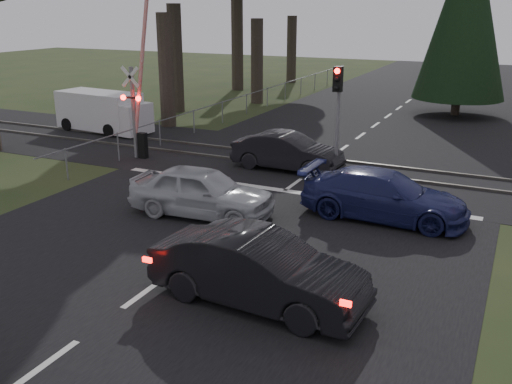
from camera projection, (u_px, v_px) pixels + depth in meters
The scene contains 15 objects.
ground at pixel (145, 292), 12.85m from camera, with size 120.00×120.00×0.00m, color #253518.
road at pixel (303, 178), 21.43m from camera, with size 14.00×100.00×0.01m, color black.
rail_corridor at pixel (321, 165), 23.15m from camera, with size 120.00×8.00×0.01m, color black.
stop_line at pixel (285, 191), 19.89m from camera, with size 13.00×0.35×0.00m, color silver.
rail_near at pixel (314, 169), 22.45m from camera, with size 120.00×0.12×0.10m, color #59544C.
rail_far at pixel (327, 159), 23.83m from camera, with size 120.00×0.12×0.10m, color #59544C.
crossing_signal at pixel (138, 110), 23.57m from camera, with size 1.62×0.38×6.96m.
traffic_signal_center at pixel (337, 102), 20.74m from camera, with size 0.32×0.48×4.10m.
conifer_tree at pixel (466, 9), 31.89m from camera, with size 5.20×5.20×11.00m.
fence_left at pixel (257, 110), 35.35m from camera, with size 0.10×36.00×1.20m, color slate, non-canonical shape.
dark_hatchback at pixel (258, 270), 12.16m from camera, with size 1.66×4.75×1.56m, color black.
silver_car at pixel (202, 192), 17.36m from camera, with size 1.80×4.48×1.53m, color #AEB2B6.
blue_sedan at pixel (384, 195), 17.13m from camera, with size 2.03×5.00×1.45m, color navy.
dark_car_far at pixel (287, 152), 22.28m from camera, with size 1.52×4.37×1.44m, color black.
white_van at pixel (105, 112), 29.03m from camera, with size 5.26×2.35×1.99m.
Camera 1 is at (7.19, -9.32, 6.15)m, focal length 40.00 mm.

